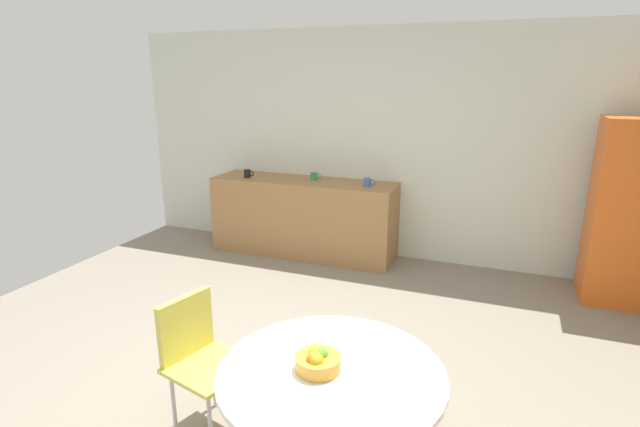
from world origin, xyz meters
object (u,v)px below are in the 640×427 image
at_px(round_table, 331,397).
at_px(mug_white, 314,176).
at_px(locker_cabinet, 627,213).
at_px(mug_green, 248,173).
at_px(mug_red, 368,182).
at_px(fruit_bowl, 318,361).
at_px(chair_yellow, 198,349).

height_order(round_table, mug_white, mug_white).
bearing_deg(locker_cabinet, mug_green, 179.85).
height_order(round_table, mug_green, mug_green).
bearing_deg(mug_red, mug_white, 172.53).
xyz_separation_m(fruit_bowl, mug_red, (-0.66, 3.18, 0.15)).
distance_m(locker_cabinet, mug_white, 3.15).
xyz_separation_m(chair_yellow, mug_white, (-0.47, 3.02, 0.43)).
xyz_separation_m(mug_white, mug_red, (0.67, -0.09, 0.00)).
distance_m(locker_cabinet, mug_red, 2.47).
distance_m(fruit_bowl, mug_green, 3.80).
distance_m(locker_cabinet, fruit_bowl, 3.62).
xyz_separation_m(round_table, mug_green, (-2.19, 3.12, 0.34)).
relative_size(fruit_bowl, mug_green, 1.67).
bearing_deg(round_table, chair_yellow, 165.62).
bearing_deg(chair_yellow, locker_cabinet, 47.06).
bearing_deg(round_table, mug_red, 102.82).
relative_size(locker_cabinet, mug_green, 13.38).
height_order(mug_white, mug_green, same).
distance_m(round_table, mug_white, 3.56).
height_order(fruit_bowl, mug_white, mug_white).
distance_m(locker_cabinet, mug_green, 3.95).
bearing_deg(mug_white, chair_yellow, -81.23).
xyz_separation_m(chair_yellow, mug_red, (0.20, 2.93, 0.43)).
height_order(locker_cabinet, mug_green, locker_cabinet).
height_order(chair_yellow, fruit_bowl, fruit_bowl).
relative_size(locker_cabinet, mug_red, 13.38).
bearing_deg(chair_yellow, mug_green, 113.77).
relative_size(mug_white, mug_red, 1.00).
bearing_deg(mug_white, fruit_bowl, -67.91).
bearing_deg(mug_red, fruit_bowl, -78.31).
bearing_deg(chair_yellow, fruit_bowl, -16.33).
bearing_deg(chair_yellow, mug_white, 98.77).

